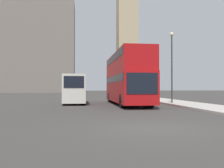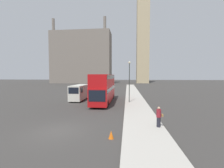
# 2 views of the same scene
# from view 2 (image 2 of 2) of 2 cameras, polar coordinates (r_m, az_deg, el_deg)

# --- Properties ---
(ground_plane) EXTENTS (300.00, 300.00, 0.00)m
(ground_plane) POSITION_cam_2_polar(r_m,az_deg,el_deg) (12.84, -19.90, -16.54)
(ground_plane) COLOR #383533
(sidewalk_strip) EXTENTS (3.35, 120.00, 0.15)m
(sidewalk_strip) POSITION_cam_2_polar(r_m,az_deg,el_deg) (11.73, 12.69, -17.96)
(sidewalk_strip) COLOR #ADA89E
(sidewalk_strip) RESTS_ON ground_plane
(clock_tower) EXTENTS (7.51, 7.68, 70.64)m
(clock_tower) POSITION_cam_2_polar(r_m,az_deg,el_deg) (96.12, 11.72, 22.43)
(clock_tower) COLOR tan
(clock_tower) RESTS_ON ground_plane
(building_block_distant) EXTENTS (34.59, 12.91, 36.49)m
(building_block_distant) POSITION_cam_2_polar(r_m,az_deg,el_deg) (92.54, -11.40, 9.73)
(building_block_distant) COLOR slate
(building_block_distant) RESTS_ON ground_plane
(red_double_decker_bus) EXTENTS (2.48, 11.18, 4.47)m
(red_double_decker_bus) POSITION_cam_2_polar(r_m,az_deg,el_deg) (24.16, -3.10, -1.11)
(red_double_decker_bus) COLOR #B71114
(red_double_decker_bus) RESTS_ON ground_plane
(white_van) EXTENTS (1.98, 6.09, 2.66)m
(white_van) POSITION_cam_2_polar(r_m,az_deg,el_deg) (27.00, -12.28, -3.01)
(white_van) COLOR silver
(white_van) RESTS_ON ground_plane
(pedestrian) EXTENTS (0.53, 0.37, 1.65)m
(pedestrian) POSITION_cam_2_polar(r_m,az_deg,el_deg) (12.91, 17.40, -11.85)
(pedestrian) COLOR #23232D
(pedestrian) RESTS_ON sidewalk_strip
(street_lamp) EXTENTS (0.36, 0.36, 6.36)m
(street_lamp) POSITION_cam_2_polar(r_m,az_deg,el_deg) (23.47, 6.63, 3.07)
(street_lamp) COLOR #2D332D
(street_lamp) RESTS_ON sidewalk_strip
(parked_sedan) EXTENTS (1.86, 4.36, 1.49)m
(parked_sedan) POSITION_cam_2_polar(r_m,az_deg,el_deg) (48.83, -3.97, -1.09)
(parked_sedan) COLOR #99999E
(parked_sedan) RESTS_ON ground_plane
(traffic_cone) EXTENTS (0.36, 0.36, 0.55)m
(traffic_cone) POSITION_cam_2_polar(r_m,az_deg,el_deg) (10.75, -0.34, -18.74)
(traffic_cone) COLOR orange
(traffic_cone) RESTS_ON ground_plane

